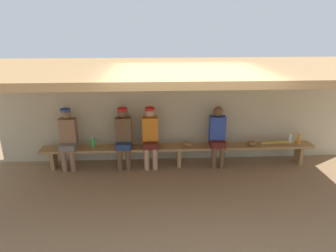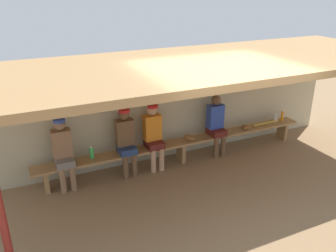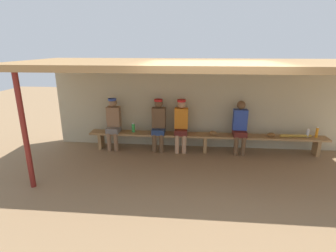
{
  "view_description": "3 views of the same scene",
  "coord_description": "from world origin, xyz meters",
  "px_view_note": "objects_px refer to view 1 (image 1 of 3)",
  "views": [
    {
      "loc": [
        -0.55,
        -4.55,
        3.05
      ],
      "look_at": [
        -0.26,
        1.23,
        1.05
      ],
      "focal_mm": 32.12,
      "sensor_mm": 36.0,
      "label": 1
    },
    {
      "loc": [
        -3.06,
        -4.39,
        3.57
      ],
      "look_at": [
        -0.53,
        1.06,
        1.08
      ],
      "focal_mm": 37.62,
      "sensor_mm": 36.0,
      "label": 2
    },
    {
      "loc": [
        -0.38,
        -4.79,
        2.6
      ],
      "look_at": [
        -0.91,
        1.06,
        0.81
      ],
      "focal_mm": 27.84,
      "sensor_mm": 36.0,
      "label": 3
    }
  ],
  "objects_px": {
    "player_in_white": "(217,134)",
    "water_bottle_blue": "(93,142)",
    "water_bottle_orange": "(299,138)",
    "bench": "(179,149)",
    "player_in_blue": "(68,136)",
    "baseball_glove_tan": "(252,143)",
    "baseball_bat": "(277,143)",
    "water_bottle_green": "(290,139)",
    "player_with_sunglasses": "(150,134)",
    "baseball_glove_dark_brown": "(188,144)",
    "player_leftmost": "(124,135)"
  },
  "relations": [
    {
      "from": "bench",
      "to": "baseball_bat",
      "type": "distance_m",
      "value": 2.22
    },
    {
      "from": "baseball_glove_tan",
      "to": "player_with_sunglasses",
      "type": "bearing_deg",
      "value": -35.16
    },
    {
      "from": "player_with_sunglasses",
      "to": "player_leftmost",
      "type": "distance_m",
      "value": 0.58
    },
    {
      "from": "water_bottle_blue",
      "to": "water_bottle_orange",
      "type": "relative_size",
      "value": 0.9
    },
    {
      "from": "water_bottle_orange",
      "to": "baseball_bat",
      "type": "relative_size",
      "value": 0.35
    },
    {
      "from": "water_bottle_blue",
      "to": "water_bottle_orange",
      "type": "bearing_deg",
      "value": -0.11
    },
    {
      "from": "bench",
      "to": "water_bottle_green",
      "type": "relative_size",
      "value": 27.57
    },
    {
      "from": "bench",
      "to": "player_with_sunglasses",
      "type": "relative_size",
      "value": 4.46
    },
    {
      "from": "player_in_white",
      "to": "water_bottle_blue",
      "type": "distance_m",
      "value": 2.72
    },
    {
      "from": "bench",
      "to": "water_bottle_orange",
      "type": "height_order",
      "value": "water_bottle_orange"
    },
    {
      "from": "water_bottle_green",
      "to": "water_bottle_orange",
      "type": "relative_size",
      "value": 0.82
    },
    {
      "from": "player_with_sunglasses",
      "to": "baseball_bat",
      "type": "xyz_separation_m",
      "value": [
        2.84,
        -0.0,
        -0.25
      ]
    },
    {
      "from": "bench",
      "to": "water_bottle_blue",
      "type": "bearing_deg",
      "value": 178.72
    },
    {
      "from": "player_leftmost",
      "to": "player_in_white",
      "type": "bearing_deg",
      "value": -0.01
    },
    {
      "from": "player_in_white",
      "to": "water_bottle_blue",
      "type": "xyz_separation_m",
      "value": [
        -2.72,
        0.04,
        -0.16
      ]
    },
    {
      "from": "water_bottle_orange",
      "to": "baseball_glove_tan",
      "type": "bearing_deg",
      "value": -177.3
    },
    {
      "from": "water_bottle_blue",
      "to": "baseball_glove_dark_brown",
      "type": "xyz_separation_m",
      "value": [
        2.07,
        -0.04,
        -0.07
      ]
    },
    {
      "from": "player_in_white",
      "to": "player_in_blue",
      "type": "bearing_deg",
      "value": 179.99
    },
    {
      "from": "water_bottle_blue",
      "to": "water_bottle_orange",
      "type": "height_order",
      "value": "water_bottle_orange"
    },
    {
      "from": "bench",
      "to": "water_bottle_green",
      "type": "bearing_deg",
      "value": 0.39
    },
    {
      "from": "bench",
      "to": "water_bottle_orange",
      "type": "bearing_deg",
      "value": 0.7
    },
    {
      "from": "player_leftmost",
      "to": "baseball_glove_tan",
      "type": "bearing_deg",
      "value": -0.45
    },
    {
      "from": "water_bottle_green",
      "to": "water_bottle_orange",
      "type": "distance_m",
      "value": 0.22
    },
    {
      "from": "bench",
      "to": "player_with_sunglasses",
      "type": "bearing_deg",
      "value": 179.67
    },
    {
      "from": "water_bottle_blue",
      "to": "water_bottle_green",
      "type": "xyz_separation_m",
      "value": [
        4.37,
        -0.02,
        -0.01
      ]
    },
    {
      "from": "player_in_blue",
      "to": "baseball_glove_tan",
      "type": "relative_size",
      "value": 5.6
    },
    {
      "from": "water_bottle_orange",
      "to": "player_in_white",
      "type": "bearing_deg",
      "value": -179.08
    },
    {
      "from": "baseball_bat",
      "to": "player_with_sunglasses",
      "type": "bearing_deg",
      "value": 176.5
    },
    {
      "from": "player_in_white",
      "to": "player_in_blue",
      "type": "height_order",
      "value": "player_in_blue"
    },
    {
      "from": "water_bottle_blue",
      "to": "baseball_bat",
      "type": "distance_m",
      "value": 4.09
    },
    {
      "from": "player_in_white",
      "to": "water_bottle_green",
      "type": "height_order",
      "value": "player_in_white"
    },
    {
      "from": "baseball_glove_tan",
      "to": "baseball_bat",
      "type": "distance_m",
      "value": 0.59
    },
    {
      "from": "player_with_sunglasses",
      "to": "player_in_white",
      "type": "bearing_deg",
      "value": -0.02
    },
    {
      "from": "water_bottle_blue",
      "to": "player_in_blue",
      "type": "bearing_deg",
      "value": -175.73
    },
    {
      "from": "player_in_blue",
      "to": "baseball_glove_tan",
      "type": "xyz_separation_m",
      "value": [
        4.01,
        -0.02,
        -0.24
      ]
    },
    {
      "from": "baseball_bat",
      "to": "player_in_blue",
      "type": "bearing_deg",
      "value": 176.53
    },
    {
      "from": "player_in_white",
      "to": "player_leftmost",
      "type": "xyz_separation_m",
      "value": [
        -2.05,
        0.0,
        0.02
      ]
    },
    {
      "from": "water_bottle_green",
      "to": "baseball_glove_tan",
      "type": "height_order",
      "value": "water_bottle_green"
    },
    {
      "from": "water_bottle_green",
      "to": "player_with_sunglasses",
      "type": "bearing_deg",
      "value": -179.75
    },
    {
      "from": "player_in_blue",
      "to": "water_bottle_orange",
      "type": "bearing_deg",
      "value": 0.33
    },
    {
      "from": "bench",
      "to": "baseball_glove_dark_brown",
      "type": "relative_size",
      "value": 25.0
    },
    {
      "from": "bench",
      "to": "baseball_glove_tan",
      "type": "relative_size",
      "value": 25.0
    },
    {
      "from": "player_with_sunglasses",
      "to": "water_bottle_green",
      "type": "xyz_separation_m",
      "value": [
        3.12,
        0.01,
        -0.18
      ]
    },
    {
      "from": "water_bottle_green",
      "to": "baseball_glove_dark_brown",
      "type": "bearing_deg",
      "value": -179.72
    },
    {
      "from": "bench",
      "to": "baseball_glove_dark_brown",
      "type": "distance_m",
      "value": 0.23
    },
    {
      "from": "player_in_blue",
      "to": "water_bottle_blue",
      "type": "relative_size",
      "value": 5.61
    },
    {
      "from": "bench",
      "to": "baseball_glove_tan",
      "type": "bearing_deg",
      "value": -0.66
    },
    {
      "from": "bench",
      "to": "water_bottle_orange",
      "type": "distance_m",
      "value": 2.72
    },
    {
      "from": "water_bottle_orange",
      "to": "bench",
      "type": "bearing_deg",
      "value": -179.3
    },
    {
      "from": "baseball_glove_tan",
      "to": "player_in_blue",
      "type": "bearing_deg",
      "value": -34.91
    }
  ]
}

